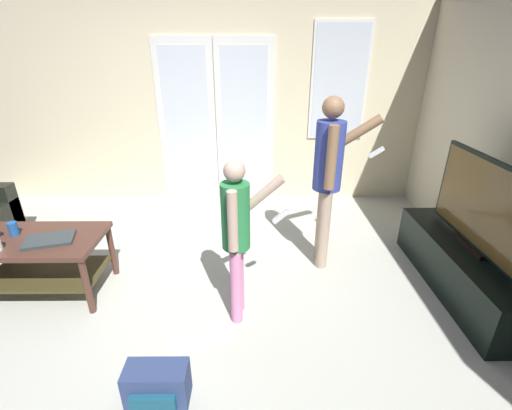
% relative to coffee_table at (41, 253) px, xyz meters
% --- Properties ---
extents(ground_plane, '(5.66, 4.73, 0.02)m').
position_rel_coffee_table_xyz_m(ground_plane, '(1.01, -0.27, -0.38)').
color(ground_plane, '#B8BBAE').
extents(wall_back_with_doors, '(5.66, 0.09, 2.60)m').
position_rel_coffee_table_xyz_m(wall_back_with_doors, '(1.08, 2.06, 0.89)').
color(wall_back_with_doors, beige).
rests_on(wall_back_with_doors, ground_plane).
extents(coffee_table, '(0.97, 0.58, 0.51)m').
position_rel_coffee_table_xyz_m(coffee_table, '(0.00, 0.00, 0.00)').
color(coffee_table, '#4D2D23').
rests_on(coffee_table, ground_plane).
extents(tv_stand, '(0.47, 1.52, 0.40)m').
position_rel_coffee_table_xyz_m(tv_stand, '(3.43, 0.01, -0.17)').
color(tv_stand, black).
rests_on(tv_stand, ground_plane).
extents(flat_screen_tv, '(0.08, 1.14, 0.73)m').
position_rel_coffee_table_xyz_m(flat_screen_tv, '(3.43, 0.01, 0.40)').
color(flat_screen_tv, black).
rests_on(flat_screen_tv, tv_stand).
extents(person_adult, '(0.63, 0.41, 1.53)m').
position_rel_coffee_table_xyz_m(person_adult, '(2.35, 0.44, 0.54)').
color(person_adult, tan).
rests_on(person_adult, ground_plane).
extents(person_child, '(0.48, 0.33, 1.23)m').
position_rel_coffee_table_xyz_m(person_child, '(1.59, -0.29, 0.36)').
color(person_child, pink).
rests_on(person_child, ground_plane).
extents(backpack, '(0.36, 0.21, 0.24)m').
position_rel_coffee_table_xyz_m(backpack, '(1.15, -1.00, -0.25)').
color(backpack, navy).
rests_on(backpack, ground_plane).
extents(loose_keyboard, '(0.45, 0.30, 0.02)m').
position_rel_coffee_table_xyz_m(loose_keyboard, '(1.32, -0.57, -0.36)').
color(loose_keyboard, white).
rests_on(loose_keyboard, ground_plane).
extents(laptop_closed, '(0.39, 0.31, 0.02)m').
position_rel_coffee_table_xyz_m(laptop_closed, '(0.13, -0.05, 0.15)').
color(laptop_closed, '#2F383B').
rests_on(laptop_closed, coffee_table).
extents(cup_by_laptop, '(0.07, 0.07, 0.11)m').
position_rel_coffee_table_xyz_m(cup_by_laptop, '(-0.19, 0.05, 0.19)').
color(cup_by_laptop, '#1E539C').
rests_on(cup_by_laptop, coffee_table).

